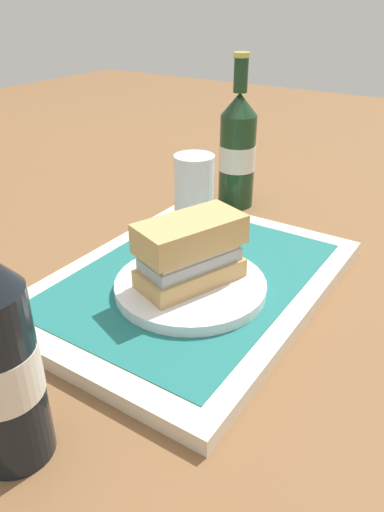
# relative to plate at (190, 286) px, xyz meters

# --- Properties ---
(ground_plane) EXTENTS (3.00, 3.00, 0.00)m
(ground_plane) POSITION_rel_plate_xyz_m (0.03, 0.02, -0.03)
(ground_plane) COLOR brown
(tray) EXTENTS (0.44, 0.32, 0.02)m
(tray) POSITION_rel_plate_xyz_m (0.03, 0.02, -0.02)
(tray) COLOR beige
(tray) RESTS_ON ground_plane
(placemat) EXTENTS (0.38, 0.27, 0.00)m
(placemat) POSITION_rel_plate_xyz_m (0.03, 0.02, -0.01)
(placemat) COLOR #1E6B66
(placemat) RESTS_ON tray
(plate) EXTENTS (0.19, 0.19, 0.01)m
(plate) POSITION_rel_plate_xyz_m (0.00, 0.00, 0.00)
(plate) COLOR white
(plate) RESTS_ON placemat
(sandwich) EXTENTS (0.14, 0.11, 0.08)m
(sandwich) POSITION_rel_plate_xyz_m (0.00, -0.00, 0.05)
(sandwich) COLOR tan
(sandwich) RESTS_ON plate
(beer_glass) EXTENTS (0.06, 0.06, 0.12)m
(beer_glass) POSITION_rel_plate_xyz_m (0.14, 0.09, 0.06)
(beer_glass) COLOR silver
(beer_glass) RESTS_ON placemat
(beer_bottle) EXTENTS (0.07, 0.07, 0.27)m
(beer_bottle) POSITION_rel_plate_xyz_m (0.32, 0.11, 0.08)
(beer_bottle) COLOR #19381E
(beer_bottle) RESTS_ON ground_plane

